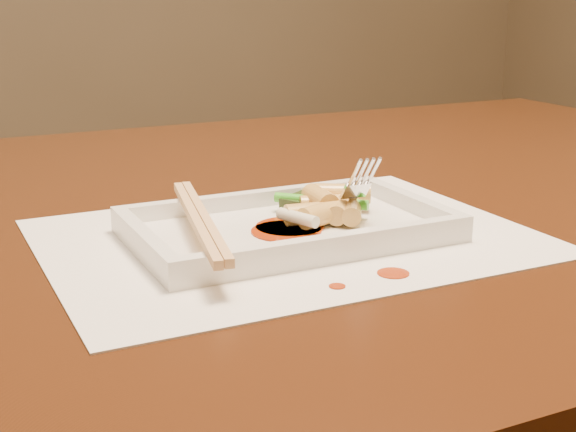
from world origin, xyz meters
name	(u,v)px	position (x,y,z in m)	size (l,w,h in m)	color
table	(292,286)	(0.00, 0.00, 0.65)	(1.40, 0.90, 0.75)	black
placemat	(288,237)	(-0.07, -0.13, 0.75)	(0.40, 0.30, 0.00)	white
sauce_splatter_a	(393,273)	(-0.04, -0.25, 0.75)	(0.02, 0.02, 0.00)	#9D2704
sauce_splatter_b	(337,286)	(-0.09, -0.25, 0.75)	(0.01, 0.01, 0.00)	#9D2704
plate_base	(288,232)	(-0.07, -0.13, 0.76)	(0.26, 0.16, 0.01)	white
plate_rim_far	(253,199)	(-0.07, -0.06, 0.77)	(0.26, 0.01, 0.01)	white
plate_rim_near	(331,244)	(-0.07, -0.21, 0.77)	(0.26, 0.01, 0.01)	white
plate_rim_left	(144,239)	(-0.19, -0.13, 0.77)	(0.01, 0.14, 0.01)	white
plate_rim_right	(411,202)	(0.05, -0.13, 0.77)	(0.01, 0.14, 0.01)	white
veg_piece	(303,203)	(-0.03, -0.09, 0.77)	(0.04, 0.03, 0.01)	black
scallion_white	(298,218)	(-0.07, -0.15, 0.77)	(0.01, 0.01, 0.04)	#EAEACC
scallion_green	(321,201)	(-0.03, -0.11, 0.77)	(0.01, 0.01, 0.09)	green
chopstick_a	(195,220)	(-0.15, -0.13, 0.78)	(0.01, 0.22, 0.01)	tan
chopstick_b	(204,218)	(-0.14, -0.13, 0.78)	(0.01, 0.22, 0.01)	tan
fork	(351,130)	(0.00, -0.12, 0.83)	(0.09, 0.10, 0.14)	silver
sauce_blob_0	(290,227)	(-0.07, -0.13, 0.76)	(0.06, 0.06, 0.00)	#9D2704
sauce_blob_1	(286,231)	(-0.08, -0.14, 0.76)	(0.06, 0.06, 0.00)	#9D2704
rice_cake_0	(351,211)	(-0.01, -0.14, 0.77)	(0.02, 0.02, 0.04)	#DABB65
rice_cake_1	(324,204)	(-0.02, -0.12, 0.77)	(0.02, 0.02, 0.04)	#DABB65
rice_cake_2	(320,199)	(-0.03, -0.12, 0.78)	(0.02, 0.02, 0.04)	#DABB65
rice_cake_3	(341,209)	(-0.02, -0.13, 0.77)	(0.02, 0.02, 0.05)	#DABB65
rice_cake_4	(324,214)	(-0.04, -0.14, 0.77)	(0.02, 0.02, 0.05)	#DABB65
rice_cake_5	(342,193)	(0.00, -0.11, 0.78)	(0.02, 0.02, 0.05)	#DABB65
rice_cake_6	(315,213)	(-0.05, -0.14, 0.77)	(0.02, 0.02, 0.05)	#DABB65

